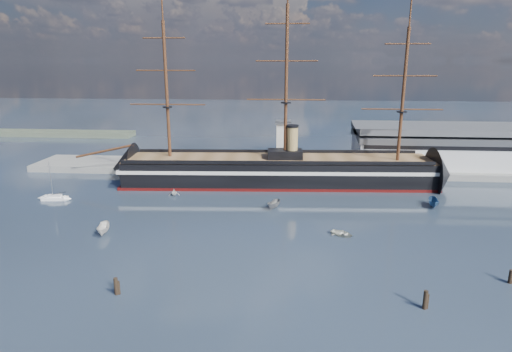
{
  "coord_description": "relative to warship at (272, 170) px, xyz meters",
  "views": [
    {
      "loc": [
        5.35,
        -61.4,
        35.07
      ],
      "look_at": [
        -2.5,
        35.0,
        9.0
      ],
      "focal_mm": 30.0,
      "sensor_mm": 36.0,
      "label": 1
    }
  ],
  "objects": [
    {
      "name": "ground",
      "position": [
        -0.15,
        -20.0,
        -4.04
      ],
      "size": [
        600.0,
        600.0,
        0.0
      ],
      "primitive_type": "plane",
      "color": "#1F2830",
      "rests_on": "ground"
    },
    {
      "name": "quay",
      "position": [
        9.85,
        16.0,
        -4.04
      ],
      "size": [
        180.0,
        18.0,
        2.0
      ],
      "primitive_type": "cube",
      "color": "slate",
      "rests_on": "ground"
    },
    {
      "name": "warehouse",
      "position": [
        57.85,
        20.0,
        3.95
      ],
      "size": [
        63.0,
        21.0,
        11.6
      ],
      "color": "#B7BABC",
      "rests_on": "ground"
    },
    {
      "name": "quay_tower",
      "position": [
        2.85,
        13.0,
        5.72
      ],
      "size": [
        5.0,
        5.0,
        15.0
      ],
      "color": "silver",
      "rests_on": "ground"
    },
    {
      "name": "warship",
      "position": [
        0.0,
        0.0,
        0.0
      ],
      "size": [
        113.34,
        21.54,
        53.94
      ],
      "rotation": [
        0.0,
        0.0,
        0.06
      ],
      "color": "black",
      "rests_on": "ground"
    },
    {
      "name": "sailboat",
      "position": [
        -55.72,
        -20.04,
        -3.38
      ],
      "size": [
        6.66,
        2.61,
        10.38
      ],
      "rotation": [
        0.0,
        0.0,
        0.11
      ],
      "color": "white",
      "rests_on": "ground"
    },
    {
      "name": "motorboat_a",
      "position": [
        -33.38,
        -40.9,
        -4.04
      ],
      "size": [
        7.02,
        3.72,
        2.67
      ],
      "primitive_type": "imported",
      "rotation": [
        0.0,
        0.0,
        0.2
      ],
      "color": "white",
      "rests_on": "ground"
    },
    {
      "name": "motorboat_c",
      "position": [
        1.53,
        -22.25,
        -4.04
      ],
      "size": [
        6.72,
        4.68,
        2.53
      ],
      "primitive_type": "imported",
      "rotation": [
        0.0,
        0.0,
        -0.42
      ],
      "color": "slate",
      "rests_on": "ground"
    },
    {
      "name": "motorboat_d",
      "position": [
        -25.71,
        -13.73,
        -4.04
      ],
      "size": [
        5.85,
        3.76,
        1.99
      ],
      "primitive_type": "imported",
      "rotation": [
        0.0,
        0.0,
        0.28
      ],
      "color": "silver",
      "rests_on": "ground"
    },
    {
      "name": "motorboat_e",
      "position": [
        16.32,
        -37.78,
        -4.04
      ],
      "size": [
        2.69,
        3.17,
        1.41
      ],
      "primitive_type": "imported",
      "rotation": [
        0.0,
        0.0,
        0.97
      ],
      "color": "beige",
      "rests_on": "ground"
    },
    {
      "name": "motorboat_f",
      "position": [
        40.93,
        -17.74,
        -4.04
      ],
      "size": [
        7.25,
        3.78,
        2.76
      ],
      "primitive_type": "imported",
      "rotation": [
        0.0,
        0.0,
        -0.19
      ],
      "color": "navy",
      "rests_on": "ground"
    },
    {
      "name": "piling_near_left",
      "position": [
        -21.2,
        -64.01,
        -4.04
      ],
      "size": [
        0.64,
        0.64,
        3.51
      ],
      "primitive_type": "cylinder",
      "color": "black",
      "rests_on": "ground"
    },
    {
      "name": "piling_near_right",
      "position": [
        25.29,
        -64.24,
        -4.04
      ],
      "size": [
        0.64,
        0.64,
        3.64
      ],
      "primitive_type": "cylinder",
      "color": "black",
      "rests_on": "ground"
    },
    {
      "name": "piling_far_right",
      "position": [
        41.42,
        -55.43,
        -4.04
      ],
      "size": [
        0.64,
        0.64,
        3.04
      ],
      "primitive_type": "cylinder",
      "color": "black",
      "rests_on": "ground"
    }
  ]
}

